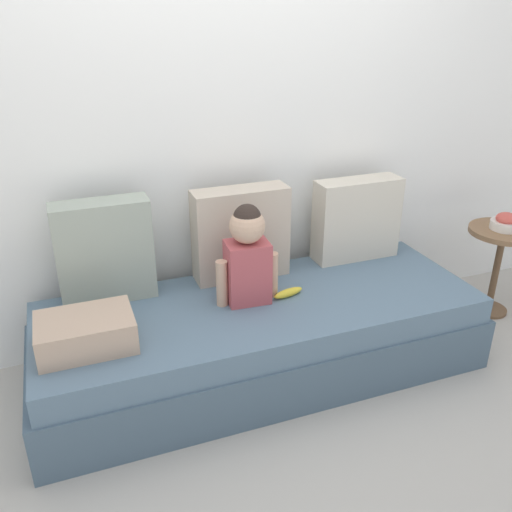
# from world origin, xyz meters

# --- Properties ---
(ground_plane) EXTENTS (12.00, 12.00, 0.00)m
(ground_plane) POSITION_xyz_m (0.00, 0.00, 0.00)
(ground_plane) COLOR #B2ADA3
(back_wall) EXTENTS (5.43, 0.10, 2.52)m
(back_wall) POSITION_xyz_m (0.00, 0.54, 1.26)
(back_wall) COLOR white
(back_wall) RESTS_ON ground
(couch) EXTENTS (2.23, 0.81, 0.41)m
(couch) POSITION_xyz_m (0.00, 0.00, 0.20)
(couch) COLOR #495F70
(couch) RESTS_ON ground
(throw_pillow_left) EXTENTS (0.45, 0.16, 0.50)m
(throw_pillow_left) POSITION_xyz_m (-0.69, 0.31, 0.66)
(throw_pillow_left) COLOR #99A393
(throw_pillow_left) RESTS_ON couch
(throw_pillow_center) EXTENTS (0.50, 0.16, 0.49)m
(throw_pillow_center) POSITION_xyz_m (0.00, 0.31, 0.65)
(throw_pillow_center) COLOR #C1B29E
(throw_pillow_center) RESTS_ON couch
(throw_pillow_right) EXTENTS (0.49, 0.16, 0.46)m
(throw_pillow_right) POSITION_xyz_m (0.69, 0.31, 0.64)
(throw_pillow_right) COLOR beige
(throw_pillow_right) RESTS_ON couch
(toddler) EXTENTS (0.32, 0.17, 0.50)m
(toddler) POSITION_xyz_m (-0.06, 0.04, 0.66)
(toddler) COLOR #B24C51
(toddler) RESTS_ON couch
(banana) EXTENTS (0.18, 0.08, 0.04)m
(banana) POSITION_xyz_m (0.14, 0.00, 0.43)
(banana) COLOR yellow
(banana) RESTS_ON couch
(folded_blanket) EXTENTS (0.40, 0.28, 0.14)m
(folded_blanket) POSITION_xyz_m (-0.84, -0.10, 0.48)
(folded_blanket) COLOR tan
(folded_blanket) RESTS_ON couch
(side_table) EXTENTS (0.40, 0.40, 0.55)m
(side_table) POSITION_xyz_m (1.55, 0.06, 0.42)
(side_table) COLOR brown
(side_table) RESTS_ON ground
(fruit_bowl) EXTENTS (0.17, 0.17, 0.10)m
(fruit_bowl) POSITION_xyz_m (1.55, 0.06, 0.59)
(fruit_bowl) COLOR silver
(fruit_bowl) RESTS_ON side_table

